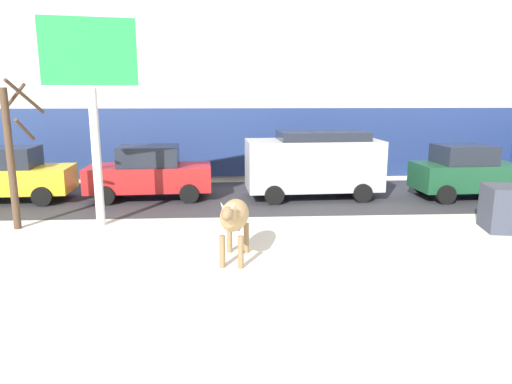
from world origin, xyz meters
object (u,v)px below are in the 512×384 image
Objects in this scene: car_silver_van at (314,162)px; pedestrian_near_billboard at (144,160)px; bare_tree_left_lot at (12,152)px; car_red_sedan at (150,173)px; billboard at (90,65)px; car_darkgreen_hatchback at (465,172)px; cow_tan at (234,217)px; car_yellow_sedan at (7,175)px.

car_silver_van is 7.32m from pedestrian_near_billboard.
bare_tree_left_lot reaches higher than car_silver_van.
car_red_sedan is at bearing 178.44° from car_silver_van.
car_darkgreen_hatchback is (11.76, 2.86, -3.39)m from billboard.
cow_tan is 0.41× the size of car_silver_van.
billboard is 1.18× the size of car_silver_van.
car_yellow_sedan is at bearing -178.12° from car_red_sedan.
cow_tan is 1.12× the size of pedestrian_near_billboard.
pedestrian_near_billboard is at bearing 110.46° from cow_tan.
car_darkgreen_hatchback is at bearing 36.04° from cow_tan.
car_red_sedan is 1.08× the size of bare_tree_left_lot.
bare_tree_left_lot is (-2.17, -6.84, 1.22)m from pedestrian_near_billboard.
car_silver_van is 9.31m from bare_tree_left_lot.
car_red_sedan is 2.48× the size of pedestrian_near_billboard.
car_red_sedan is 4.76m from bare_tree_left_lot.
billboard reaches higher than car_red_sedan.
car_darkgreen_hatchback is at bearing -4.13° from car_silver_van.
cow_tan is at bearing -39.53° from billboard.
car_silver_van is (6.51, 3.24, -3.07)m from billboard.
bare_tree_left_lot is at bearing -167.69° from car_darkgreen_hatchback.
cow_tan is at bearing -66.06° from car_red_sedan.
car_darkgreen_hatchback is at bearing -1.39° from car_yellow_sedan.
bare_tree_left_lot reaches higher than pedestrian_near_billboard.
pedestrian_near_billboard is (0.05, 6.67, -3.43)m from billboard.
car_silver_van is (2.84, 6.26, 0.25)m from cow_tan.
car_yellow_sedan is 1.08× the size of bare_tree_left_lot.
pedestrian_near_billboard is at bearing 72.43° from bare_tree_left_lot.
pedestrian_near_billboard is (-6.46, 3.43, -0.36)m from car_silver_van.
cow_tan is at bearing -69.54° from pedestrian_near_billboard.
car_yellow_sedan is at bearing 140.43° from cow_tan.
billboard is 12.57m from car_darkgreen_hatchback.
car_silver_van reaches higher than cow_tan.
pedestrian_near_billboard is at bearing 103.19° from car_red_sedan.
car_yellow_sedan is (-7.58, 6.26, -0.09)m from cow_tan.
bare_tree_left_lot reaches higher than cow_tan.
billboard is at bearing 4.60° from bare_tree_left_lot.
billboard is 7.89m from car_silver_van.
billboard reaches higher than car_darkgreen_hatchback.
car_darkgreen_hatchback is 14.25m from bare_tree_left_lot.
car_red_sedan is 0.91× the size of car_silver_van.
bare_tree_left_lot is at bearing -158.45° from car_silver_van.
billboard is 1.55× the size of car_darkgreen_hatchback.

